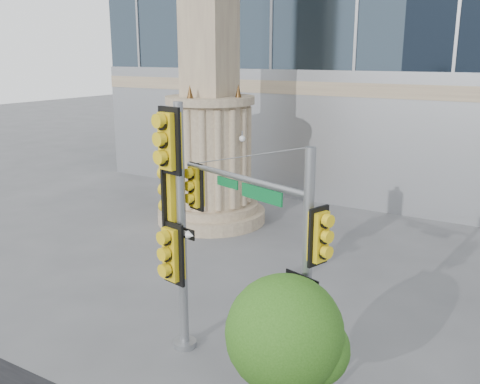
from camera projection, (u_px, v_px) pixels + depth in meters
The scene contains 5 objects.
ground at pixel (206, 372), 11.62m from camera, with size 120.00×120.00×0.00m, color #545456.
monument at pixel (210, 85), 20.69m from camera, with size 4.40×4.40×16.60m.
main_signal_pole at pixel (271, 241), 10.31m from camera, with size 3.87×1.55×5.16m.
secondary_signal_pole at pixel (175, 210), 11.74m from camera, with size 0.99×0.85×5.73m.
street_tree at pixel (287, 338), 8.92m from camera, with size 2.05×2.00×3.19m.
Camera 1 is at (5.97, -8.38, 6.71)m, focal length 40.00 mm.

